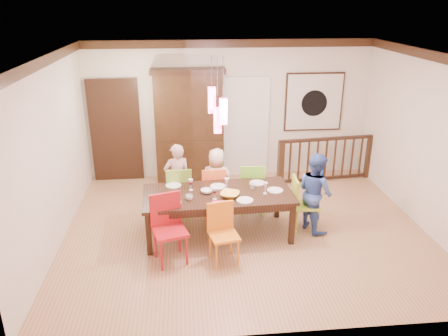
{
  "coord_description": "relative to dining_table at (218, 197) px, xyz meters",
  "views": [
    {
      "loc": [
        -0.98,
        -6.48,
        3.67
      ],
      "look_at": [
        -0.35,
        0.17,
        1.06
      ],
      "focal_mm": 35.0,
      "sensor_mm": 36.0,
      "label": 1
    }
  ],
  "objects": [
    {
      "name": "small_bowl",
      "position": [
        -0.18,
        0.02,
        0.1
      ],
      "size": [
        0.24,
        0.24,
        0.06
      ],
      "primitive_type": "imported",
      "rotation": [
        0.0,
        0.0,
        -0.31
      ],
      "color": "white",
      "rests_on": "dining_table"
    },
    {
      "name": "dining_table",
      "position": [
        0.0,
        0.0,
        0.0
      ],
      "size": [
        2.44,
        1.19,
        0.75
      ],
      "rotation": [
        0.0,
        0.0,
        0.05
      ],
      "color": "black",
      "rests_on": "floor"
    },
    {
      "name": "balustrade",
      "position": [
        2.47,
        2.08,
        -0.18
      ],
      "size": [
        2.13,
        0.29,
        0.96
      ],
      "rotation": [
        0.0,
        0.0,
        0.1
      ],
      "color": "black",
      "rests_on": "floor"
    },
    {
      "name": "person_far_mid",
      "position": [
        0.05,
        0.87,
        -0.08
      ],
      "size": [
        0.66,
        0.51,
        1.2
      ],
      "primitive_type": "imported",
      "rotation": [
        0.0,
        0.0,
        2.89
      ],
      "color": "beige",
      "rests_on": "floor"
    },
    {
      "name": "chair_far_right",
      "position": [
        0.68,
        0.77,
        -0.13
      ],
      "size": [
        0.49,
        0.49,
        0.96
      ],
      "rotation": [
        0.0,
        0.0,
        3.01
      ],
      "color": "#67B427",
      "rests_on": "floor"
    },
    {
      "name": "pendant_cluster",
      "position": [
        0.0,
        -0.0,
        1.43
      ],
      "size": [
        0.27,
        0.21,
        1.14
      ],
      "color": "#F94A84",
      "rests_on": "ceiling"
    },
    {
      "name": "panel_door",
      "position": [
        -1.93,
        2.58,
        0.37
      ],
      "size": [
        1.04,
        0.07,
        2.24
      ],
      "primitive_type": "cube",
      "color": "black",
      "rests_on": "wall_back"
    },
    {
      "name": "serving_bowl",
      "position": [
        0.18,
        -0.16,
        0.11
      ],
      "size": [
        0.38,
        0.38,
        0.07
      ],
      "primitive_type": "imported",
      "rotation": [
        0.0,
        0.0,
        -0.34
      ],
      "color": "yellow",
      "rests_on": "dining_table"
    },
    {
      "name": "chair_near_left",
      "position": [
        -0.76,
        -0.73,
        -0.09
      ],
      "size": [
        0.58,
        0.58,
        1.03
      ],
      "rotation": [
        0.0,
        0.0,
        0.29
      ],
      "color": "#B0151C",
      "rests_on": "floor"
    },
    {
      "name": "person_end_right",
      "position": [
        1.62,
        0.05,
        -0.0
      ],
      "size": [
        0.7,
        0.79,
        1.35
      ],
      "primitive_type": "imported",
      "rotation": [
        0.0,
        0.0,
        1.91
      ],
      "color": "#3B5AA6",
      "rests_on": "floor"
    },
    {
      "name": "painting",
      "position": [
        2.27,
        2.59,
        0.92
      ],
      "size": [
        1.25,
        0.06,
        1.25
      ],
      "color": "black",
      "rests_on": "wall_back"
    },
    {
      "name": "plate_near_mid",
      "position": [
        0.39,
        -0.32,
        0.08
      ],
      "size": [
        0.26,
        0.26,
        0.01
      ],
      "primitive_type": "cylinder",
      "color": "white",
      "rests_on": "dining_table"
    },
    {
      "name": "chair_end_right",
      "position": [
        1.47,
        0.03,
        -0.14
      ],
      "size": [
        0.45,
        0.45,
        0.93
      ],
      "rotation": [
        0.0,
        0.0,
        1.51
      ],
      "color": "#A4BE2C",
      "rests_on": "floor"
    },
    {
      "name": "wine_glass_d",
      "position": [
        0.75,
        -0.09,
        0.17
      ],
      "size": [
        0.08,
        0.08,
        0.19
      ],
      "primitive_type": null,
      "color": "silver",
      "rests_on": "dining_table"
    },
    {
      "name": "cup_left",
      "position": [
        -0.46,
        -0.22,
        0.12
      ],
      "size": [
        0.12,
        0.12,
        0.09
      ],
      "primitive_type": "imported",
      "rotation": [
        0.0,
        0.0,
        0.08
      ],
      "color": "silver",
      "rests_on": "dining_table"
    },
    {
      "name": "ceiling",
      "position": [
        0.47,
        0.13,
        2.22
      ],
      "size": [
        6.0,
        6.0,
        0.0
      ],
      "primitive_type": "plane",
      "rotation": [
        3.14,
        0.0,
        0.0
      ],
      "color": "white",
      "rests_on": "wall_back"
    },
    {
      "name": "chair_far_mid",
      "position": [
        -0.03,
        0.75,
        -0.14
      ],
      "size": [
        0.45,
        0.45,
        0.93
      ],
      "rotation": [
        0.0,
        0.0,
        3.21
      ],
      "color": "orange",
      "rests_on": "floor"
    },
    {
      "name": "plate_end_right",
      "position": [
        0.93,
        -0.0,
        0.08
      ],
      "size": [
        0.26,
        0.26,
        0.01
      ],
      "primitive_type": "cylinder",
      "color": "white",
      "rests_on": "dining_table"
    },
    {
      "name": "wine_glass_c",
      "position": [
        -0.07,
        -0.22,
        0.17
      ],
      "size": [
        0.08,
        0.08,
        0.19
      ],
      "primitive_type": null,
      "color": "#590C19",
      "rests_on": "dining_table"
    },
    {
      "name": "plate_near_left",
      "position": [
        -0.72,
        -0.3,
        0.08
      ],
      "size": [
        0.26,
        0.26,
        0.01
      ],
      "primitive_type": "cylinder",
      "color": "white",
      "rests_on": "dining_table"
    },
    {
      "name": "crown_molding",
      "position": [
        0.47,
        0.13,
        2.14
      ],
      "size": [
        6.0,
        5.0,
        0.16
      ],
      "primitive_type": null,
      "color": "black",
      "rests_on": "wall_back"
    },
    {
      "name": "wine_glass_b",
      "position": [
        0.15,
        0.14,
        0.17
      ],
      "size": [
        0.08,
        0.08,
        0.19
      ],
      "primitive_type": null,
      "color": "silver",
      "rests_on": "dining_table"
    },
    {
      "name": "floor",
      "position": [
        0.47,
        0.13,
        -0.68
      ],
      "size": [
        6.0,
        6.0,
        0.0
      ],
      "primitive_type": "plane",
      "color": "#A2764E",
      "rests_on": "ground"
    },
    {
      "name": "person_far_left",
      "position": [
        -0.66,
        0.88,
        -0.02
      ],
      "size": [
        0.53,
        0.4,
        1.31
      ],
      "primitive_type": "imported",
      "rotation": [
        0.0,
        0.0,
        3.35
      ],
      "color": "beige",
      "rests_on": "floor"
    },
    {
      "name": "white_doorway",
      "position": [
        0.82,
        2.6,
        0.37
      ],
      "size": [
        0.97,
        0.05,
        2.22
      ],
      "primitive_type": "cube",
      "color": "silver",
      "rests_on": "wall_back"
    },
    {
      "name": "cup_right",
      "position": [
        0.58,
        0.1,
        0.12
      ],
      "size": [
        0.12,
        0.12,
        0.1
      ],
      "primitive_type": "imported",
      "rotation": [
        0.0,
        0.0,
        0.12
      ],
      "color": "silver",
      "rests_on": "dining_table"
    },
    {
      "name": "wall_right",
      "position": [
        3.47,
        0.13,
        0.77
      ],
      "size": [
        0.0,
        5.0,
        5.0
      ],
      "primitive_type": "plane",
      "rotation": [
        1.57,
        0.0,
        -1.57
      ],
      "color": "beige",
      "rests_on": "floor"
    },
    {
      "name": "chair_far_left",
      "position": [
        -0.63,
        0.71,
        -0.12
      ],
      "size": [
        0.46,
        0.46,
        0.97
      ],
      "rotation": [
        0.0,
        0.0,
        3.19
      ],
      "color": "#82B439",
      "rests_on": "floor"
    },
    {
      "name": "napkin",
      "position": [
        -0.03,
        -0.38,
        0.08
      ],
      "size": [
        0.18,
        0.14,
        0.01
      ],
      "primitive_type": "cube",
      "color": "#D83359",
      "rests_on": "dining_table"
    },
    {
      "name": "plate_far_right",
      "position": [
        0.69,
        0.33,
        0.08
      ],
      "size": [
        0.26,
        0.26,
        0.01
      ],
      "primitive_type": "cylinder",
      "color": "white",
      "rests_on": "dining_table"
    },
    {
      "name": "plate_far_mid",
      "position": [
        0.02,
        0.25,
        0.08
      ],
      "size": [
        0.26,
        0.26,
        0.01
      ],
      "primitive_type": "cylinder",
      "color": "white",
      "rests_on": "dining_table"
    },
    {
      "name": "wall_back",
      "position": [
        0.47,
        2.63,
        0.77
      ],
      "size": [
        6.0,
        0.0,
        6.0
      ],
      "primitive_type": "plane",
      "rotation": [
        1.57,
        0.0,
        0.0
      ],
      "color": "beige",
      "rests_on": "floor"
    },
    {
      "name": "plate_far_left",
      "position": [
        -0.72,
        0.36,
        0.08
      ],
      "size": [
        0.26,
        0.26,
        0.01
      ],
      "primitive_type": "cylinder",
      "color": "white",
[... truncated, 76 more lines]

